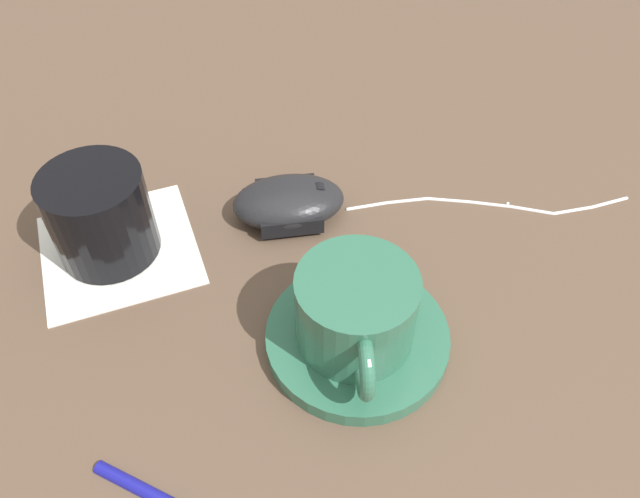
{
  "coord_description": "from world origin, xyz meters",
  "views": [
    {
      "loc": [
        -0.09,
        -0.3,
        0.39
      ],
      "look_at": [
        0.05,
        -0.0,
        0.03
      ],
      "focal_mm": 35.0,
      "sensor_mm": 36.0,
      "label": 1
    }
  ],
  "objects_px": {
    "saucer": "(357,338)",
    "coffee_cup": "(356,311)",
    "drinking_glass": "(100,215)",
    "computer_mouse": "(289,202)"
  },
  "relations": [
    {
      "from": "coffee_cup",
      "to": "computer_mouse",
      "type": "relative_size",
      "value": 1.0
    },
    {
      "from": "computer_mouse",
      "to": "drinking_glass",
      "type": "relative_size",
      "value": 1.36
    },
    {
      "from": "computer_mouse",
      "to": "saucer",
      "type": "bearing_deg",
      "value": -92.29
    },
    {
      "from": "saucer",
      "to": "computer_mouse",
      "type": "height_order",
      "value": "computer_mouse"
    },
    {
      "from": "drinking_glass",
      "to": "computer_mouse",
      "type": "bearing_deg",
      "value": -8.98
    },
    {
      "from": "saucer",
      "to": "drinking_glass",
      "type": "height_order",
      "value": "drinking_glass"
    },
    {
      "from": "saucer",
      "to": "drinking_glass",
      "type": "relative_size",
      "value": 1.66
    },
    {
      "from": "saucer",
      "to": "coffee_cup",
      "type": "distance_m",
      "value": 0.04
    },
    {
      "from": "computer_mouse",
      "to": "drinking_glass",
      "type": "height_order",
      "value": "drinking_glass"
    },
    {
      "from": "saucer",
      "to": "computer_mouse",
      "type": "bearing_deg",
      "value": 87.71
    }
  ]
}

